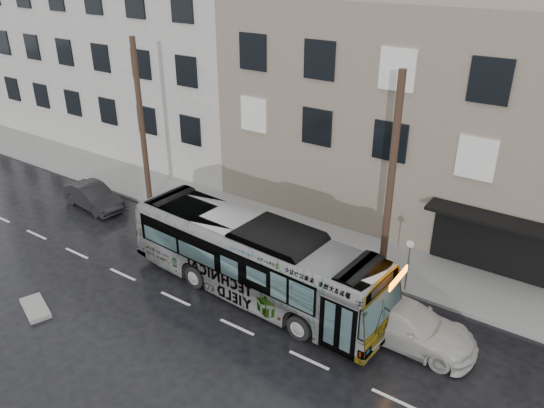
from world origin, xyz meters
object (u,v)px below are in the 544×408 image
Objects in this scene: utility_pole_rear at (142,125)px; dark_sedan at (93,196)px; utility_pole_front at (391,185)px; white_sedan at (405,323)px; sign_post at (408,265)px; bus at (255,259)px.

dark_sedan is (-2.24, -2.06, -3.97)m from utility_pole_rear.
utility_pole_front is 1.73× the size of white_sedan.
utility_pole_rear is at bearing -40.75° from dark_sedan.
sign_post is 3.15m from white_sedan.
utility_pole_rear reaches higher than sign_post.
sign_post is 0.20× the size of bus.
sign_post is at bearing 0.00° from utility_pole_rear.
dark_sedan is at bearing 86.52° from bus.
dark_sedan is at bearing 87.07° from white_sedan.
utility_pole_rear reaches higher than bus.
white_sedan is at bearing -79.93° from bus.
sign_post is at bearing -51.31° from bus.
bus is (-5.12, -3.59, 0.29)m from sign_post.
utility_pole_front reaches higher than white_sedan.
utility_pole_front is 3.75× the size of sign_post.
dark_sedan is (-12.21, 1.53, -0.97)m from bus.
bus is at bearing -144.96° from sign_post.
sign_post is 0.46× the size of white_sedan.
utility_pole_rear is 5.01m from dark_sedan.
utility_pole_rear is 15.46m from sign_post.
white_sedan is (1.08, -2.89, -0.59)m from sign_post.
bus is 6.31m from white_sedan.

